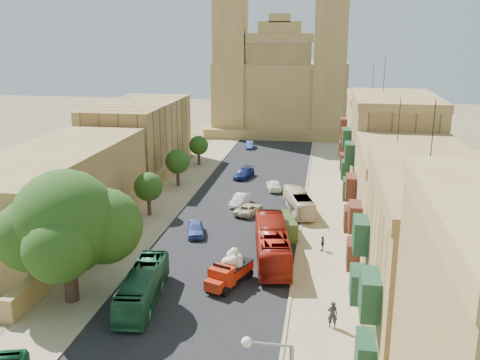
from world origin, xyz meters
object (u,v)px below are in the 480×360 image
(car_blue_a, at_px, (195,228))
(car_white_b, at_px, (274,185))
(ficus_tree, at_px, (67,226))
(street_tree_d, at_px, (199,145))
(pedestrian_a, at_px, (332,314))
(bus_green_north, at_px, (143,287))
(church, at_px, (281,85))
(car_blue_b, at_px, (250,145))
(olive_pickup, at_px, (283,227))
(bus_cream_east, at_px, (299,202))
(pedestrian_c, at_px, (323,244))
(car_cream, at_px, (249,209))
(street_tree_c, at_px, (178,162))
(car_dkblue, at_px, (244,173))
(red_truck, at_px, (229,270))
(street_tree_a, at_px, (105,220))
(car_white_a, at_px, (240,200))
(street_tree_b, at_px, (148,187))
(bus_red_east, at_px, (272,243))

(car_blue_a, height_order, car_white_b, same)
(ficus_tree, height_order, street_tree_d, ficus_tree)
(pedestrian_a, bearing_deg, bus_green_north, -8.00)
(church, relative_size, car_blue_b, 10.14)
(olive_pickup, xyz_separation_m, car_blue_b, (-9.25, 41.36, -0.38))
(church, relative_size, car_blue_a, 8.93)
(bus_green_north, height_order, car_white_b, bus_green_north)
(bus_cream_east, distance_m, pedestrian_a, 24.76)
(car_blue_a, bearing_deg, pedestrian_c, -24.48)
(car_blue_a, xyz_separation_m, car_cream, (4.45, 7.22, -0.09))
(bus_green_north, height_order, pedestrian_c, bus_green_north)
(street_tree_c, relative_size, street_tree_d, 1.10)
(street_tree_d, xyz_separation_m, car_dkblue, (8.09, -6.59, -2.37))
(street_tree_d, bearing_deg, car_blue_a, -77.30)
(church, xyz_separation_m, car_blue_b, (-3.94, -17.25, -8.93))
(street_tree_d, bearing_deg, red_truck, -73.18)
(bus_cream_east, bearing_deg, street_tree_a, 28.63)
(street_tree_a, xyz_separation_m, pedestrian_c, (19.35, 4.81, -2.91))
(pedestrian_a, relative_size, pedestrian_c, 1.35)
(car_white_b, bearing_deg, street_tree_c, -14.38)
(car_blue_b, relative_size, pedestrian_c, 2.44)
(car_dkblue, bearing_deg, car_blue_b, 108.91)
(car_cream, bearing_deg, bus_green_north, 94.70)
(car_cream, distance_m, pedestrian_a, 24.65)
(bus_cream_east, height_order, car_blue_a, bus_cream_east)
(church, xyz_separation_m, car_white_a, (-0.50, -49.46, -8.86))
(car_white_b, bearing_deg, car_blue_a, 55.30)
(street_tree_b, height_order, car_white_a, street_tree_b)
(car_white_a, distance_m, pedestrian_c, 15.79)
(car_blue_b, bearing_deg, street_tree_a, -101.19)
(ficus_tree, bearing_deg, car_cream, 64.82)
(car_white_a, distance_m, pedestrian_a, 28.01)
(bus_red_east, xyz_separation_m, car_white_a, (-5.35, 15.14, -0.95))
(street_tree_c, relative_size, car_cream, 1.15)
(street_tree_c, xyz_separation_m, car_blue_b, (6.06, 25.36, -2.75))
(church, relative_size, red_truck, 6.85)
(street_tree_b, xyz_separation_m, car_blue_a, (6.55, -5.08, -2.60))
(street_tree_a, xyz_separation_m, bus_cream_east, (16.50, 15.75, -2.43))
(car_white_a, xyz_separation_m, car_blue_b, (-3.44, 32.21, -0.07))
(car_blue_a, bearing_deg, olive_pickup, -8.06)
(street_tree_d, bearing_deg, pedestrian_c, -58.19)
(pedestrian_a, bearing_deg, olive_pickup, -76.46)
(car_blue_a, relative_size, car_dkblue, 0.88)
(bus_red_east, bearing_deg, church, -94.71)
(olive_pickup, distance_m, pedestrian_a, 17.43)
(car_dkblue, bearing_deg, street_tree_b, -101.82)
(red_truck, relative_size, car_dkblue, 1.14)
(street_tree_a, height_order, bus_cream_east, street_tree_a)
(street_tree_c, relative_size, car_blue_b, 1.39)
(street_tree_c, distance_m, bus_red_east, 26.59)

